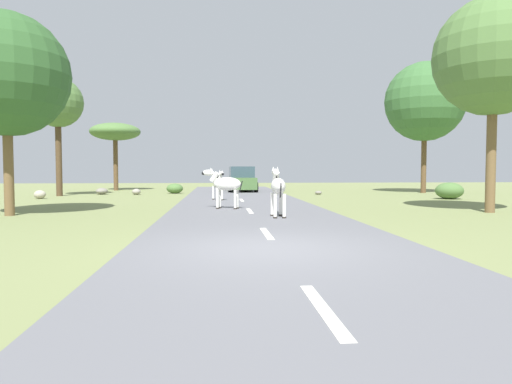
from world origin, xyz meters
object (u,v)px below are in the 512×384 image
(zebra_1, at_px, (225,184))
(tree_4, at_px, (58,104))
(bush_3, at_px, (449,191))
(rock_3, at_px, (318,193))
(zebra_2, at_px, (278,187))
(tree_3, at_px, (425,102))
(rock_1, at_px, (136,192))
(tree_0, at_px, (6,75))
(bush_2, at_px, (175,188))
(car_0, at_px, (241,180))
(tree_2, at_px, (115,132))
(rock_2, at_px, (102,191))
(tree_1, at_px, (494,57))
(rock_0, at_px, (40,195))
(zebra_0, at_px, (218,182))

(zebra_1, xyz_separation_m, tree_4, (-9.74, 10.23, 4.49))
(bush_3, relative_size, rock_3, 3.29)
(tree_4, bearing_deg, rock_3, 1.25)
(zebra_2, distance_m, tree_4, 18.21)
(tree_3, bearing_deg, rock_1, -177.82)
(tree_0, height_order, bush_2, tree_0)
(zebra_2, distance_m, car_0, 17.49)
(tree_2, bearing_deg, rock_2, -86.48)
(tree_1, bearing_deg, rock_2, 141.85)
(zebra_2, height_order, rock_3, zebra_2)
(zebra_2, relative_size, tree_0, 0.25)
(tree_3, xyz_separation_m, rock_2, (-21.23, -0.21, -5.92))
(car_0, distance_m, rock_0, 13.08)
(tree_0, bearing_deg, tree_1, -0.86)
(zebra_1, distance_m, tree_0, 8.50)
(tree_3, xyz_separation_m, bush_2, (-16.73, 0.68, -5.80))
(zebra_1, height_order, tree_4, tree_4)
(tree_3, relative_size, rock_1, 16.06)
(zebra_2, relative_size, bush_3, 1.17)
(tree_3, xyz_separation_m, rock_0, (-23.47, -4.39, -5.89))
(car_0, distance_m, tree_0, 18.57)
(zebra_0, distance_m, tree_3, 16.31)
(zebra_0, distance_m, rock_0, 9.95)
(rock_0, relative_size, rock_1, 1.11)
(car_0, xyz_separation_m, tree_1, (8.38, -16.14, 4.83))
(zebra_2, distance_m, rock_0, 15.86)
(tree_2, height_order, bush_3, tree_2)
(zebra_2, relative_size, rock_1, 3.18)
(tree_2, height_order, tree_3, tree_3)
(tree_3, bearing_deg, zebra_2, -128.05)
(rock_3, bearing_deg, rock_0, -169.41)
(tree_2, relative_size, rock_0, 8.35)
(car_0, height_order, tree_1, tree_1)
(tree_2, bearing_deg, rock_3, -25.99)
(zebra_1, xyz_separation_m, rock_0, (-9.89, 7.60, -0.77))
(rock_0, bearing_deg, tree_3, 10.60)
(zebra_1, xyz_separation_m, zebra_2, (1.66, -3.24, 0.02))
(tree_1, height_order, tree_4, tree_1)
(tree_2, height_order, bush_2, tree_2)
(tree_3, height_order, bush_3, tree_3)
(zebra_1, relative_size, rock_2, 2.05)
(zebra_0, height_order, rock_1, zebra_0)
(tree_1, height_order, rock_1, tree_1)
(rock_2, bearing_deg, tree_1, -38.15)
(tree_3, xyz_separation_m, rock_3, (-7.53, -1.41, -6.01))
(tree_4, xyz_separation_m, rock_1, (4.34, 1.03, -5.30))
(car_0, relative_size, rock_3, 9.72)
(tree_0, relative_size, rock_2, 8.67)
(rock_2, bearing_deg, car_0, 15.37)
(zebra_1, distance_m, rock_3, 12.22)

